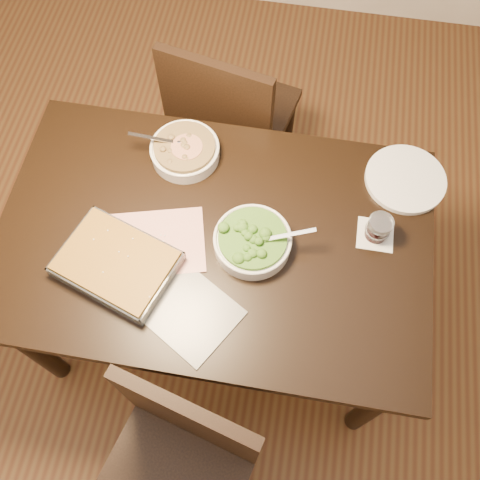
# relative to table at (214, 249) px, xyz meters

# --- Properties ---
(ground) EXTENTS (4.00, 4.00, 0.00)m
(ground) POSITION_rel_table_xyz_m (0.00, 0.00, -0.65)
(ground) COLOR #492614
(ground) RESTS_ON ground
(table) EXTENTS (1.40, 0.90, 0.75)m
(table) POSITION_rel_table_xyz_m (0.00, 0.00, 0.00)
(table) COLOR black
(table) RESTS_ON ground
(magazine_a) EXTENTS (0.37, 0.31, 0.01)m
(magazine_a) POSITION_rel_table_xyz_m (-0.18, -0.06, 0.10)
(magazine_a) COLOR #BF3A36
(magazine_a) RESTS_ON table
(magazine_b) EXTENTS (0.39, 0.36, 0.01)m
(magazine_b) POSITION_rel_table_xyz_m (-0.04, -0.25, 0.10)
(magazine_b) COLOR #26272D
(magazine_b) RESTS_ON table
(coaster) EXTENTS (0.12, 0.12, 0.00)m
(coaster) POSITION_rel_table_xyz_m (0.51, 0.09, 0.10)
(coaster) COLOR white
(coaster) RESTS_ON table
(stew_bowl) EXTENTS (0.26, 0.24, 0.09)m
(stew_bowl) POSITION_rel_table_xyz_m (-0.15, 0.29, 0.13)
(stew_bowl) COLOR silver
(stew_bowl) RESTS_ON table
(broccoli_bowl) EXTENTS (0.28, 0.25, 0.09)m
(broccoli_bowl) POSITION_rel_table_xyz_m (0.13, -0.01, 0.13)
(broccoli_bowl) COLOR silver
(broccoli_bowl) RESTS_ON table
(baking_dish) EXTENTS (0.41, 0.35, 0.06)m
(baking_dish) POSITION_rel_table_xyz_m (-0.27, -0.16, 0.13)
(baking_dish) COLOR silver
(baking_dish) RESTS_ON table
(wine_tumbler) EXTENTS (0.08, 0.08, 0.09)m
(wine_tumbler) POSITION_rel_table_xyz_m (0.51, 0.09, 0.14)
(wine_tumbler) COLOR black
(wine_tumbler) RESTS_ON coaster
(dinner_plate) EXTENTS (0.27, 0.27, 0.02)m
(dinner_plate) POSITION_rel_table_xyz_m (0.60, 0.32, 0.10)
(dinner_plate) COLOR white
(dinner_plate) RESTS_ON table
(chair_near) EXTENTS (0.53, 0.53, 0.92)m
(chair_near) POSITION_rel_table_xyz_m (0.01, -0.67, -0.14)
(chair_near) COLOR black
(chair_near) RESTS_ON ground
(chair_far) EXTENTS (0.53, 0.53, 0.94)m
(chair_far) POSITION_rel_table_xyz_m (-0.07, 0.66, -0.13)
(chair_far) COLOR black
(chair_far) RESTS_ON ground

